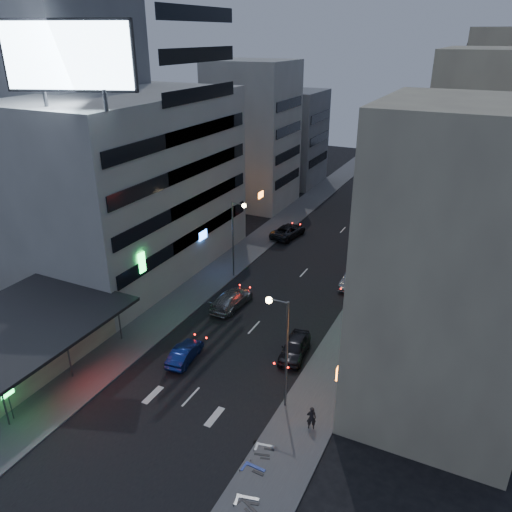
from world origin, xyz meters
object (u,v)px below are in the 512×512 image
Objects in this scene: scooter_blue at (267,462)px; parked_car_right_near at (295,347)px; scooter_black_a at (258,505)px; road_car_blue at (185,353)px; person at (311,418)px; scooter_silver_a at (260,490)px; scooter_silver_b at (275,439)px; parked_car_left at (288,231)px; parked_car_right_far at (363,257)px; parked_car_right_mid at (355,278)px; scooter_black_b at (270,448)px; road_car_silver at (231,299)px.

parked_car_right_near is at bearing 16.93° from scooter_blue.
parked_car_right_near is at bearing 38.35° from scooter_black_a.
parked_car_right_near is 2.54× the size of scooter_black_a.
scooter_black_a is 0.90× the size of scooter_blue.
road_car_blue is 11.66m from person.
scooter_silver_a is 3.88m from scooter_silver_b.
scooter_blue is (12.95, -34.30, -0.05)m from parked_car_left.
scooter_silver_b is (2.21, -28.75, -0.08)m from parked_car_right_far.
parked_car_right_far is 30.77m from scooter_blue.
parked_car_left is at bearing 44.30° from scooter_black_a.
parked_car_right_mid is 25.15m from scooter_blue.
parked_car_right_near is 2.72× the size of person.
person reaches higher than scooter_black_b.
parked_car_right_far is at bearing -114.64° from road_car_blue.
parked_car_right_mid is 2.91× the size of scooter_silver_b.
scooter_black_b is at bearing 128.26° from road_car_silver.
parked_car_right_mid reaches higher than scooter_silver_a.
scooter_blue is (-0.77, 2.71, 0.06)m from scooter_black_a.
scooter_blue reaches higher than road_car_blue.
road_car_silver is 21.18m from scooter_silver_a.
scooter_blue is at bearing -82.73° from parked_car_right_near.
scooter_silver_b is at bearing 35.98° from person.
person is (14.08, -30.00, 0.18)m from parked_car_left.
scooter_blue is 1.14× the size of scooter_silver_b.
scooter_silver_a is (2.39, -26.96, -0.12)m from parked_car_right_mid.
parked_car_right_mid is at bearing -83.88° from parked_car_right_far.
scooter_black_a is (3.29, -33.37, -0.06)m from parked_car_right_far.
scooter_black_b is (10.69, -14.78, -0.16)m from road_car_silver.
parked_car_right_near reaches higher than parked_car_right_far.
parked_car_left is (-11.06, 9.22, -0.05)m from parked_car_right_mid.
scooter_silver_a is 1.95m from scooter_blue.
parked_car_right_far is 24.88m from road_car_blue.
road_car_blue is 8.97m from road_car_silver.
person is (3.95, -6.98, 0.18)m from parked_car_right_near.
parked_car_left is 1.04× the size of road_car_silver.
parked_car_right_far is at bearing 29.58° from scooter_black_a.
scooter_silver_b is at bearing 119.05° from parked_car_left.
parked_car_right_near is at bearing -90.25° from parked_car_right_mid.
road_car_blue is (-7.38, -4.28, -0.11)m from parked_car_right_near.
road_car_silver is at bearing 19.20° from scooter_silver_a.
road_car_blue is 14.65m from scooter_black_a.
scooter_silver_a is at bearing -82.64° from parked_car_right_near.
road_car_silver is 22.03m from scooter_black_a.
parked_car_left is 3.45× the size of scooter_black_b.
scooter_blue is at bearing 138.88° from road_car_blue.
scooter_blue is at bearing 177.86° from scooter_silver_b.
scooter_silver_a is at bearing -84.96° from parked_car_right_far.
parked_car_left reaches higher than road_car_blue.
scooter_silver_a is 0.97× the size of scooter_blue.
parked_car_right_far is 3.00× the size of person.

